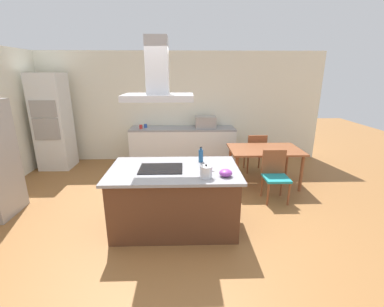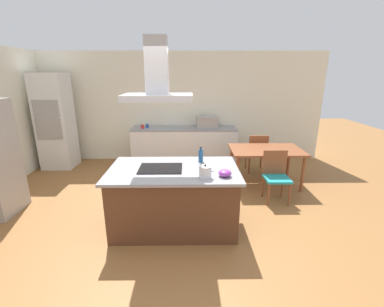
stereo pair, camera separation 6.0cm
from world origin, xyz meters
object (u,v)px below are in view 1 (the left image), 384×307
at_px(wall_oven_stack, 53,122).
at_px(chair_facing_back_wall, 255,151).
at_px(mixing_bowl, 226,173).
at_px(coffee_mug_blue, 146,126).
at_px(dining_table, 265,153).
at_px(coffee_mug_red, 141,127).
at_px(chair_facing_island, 275,172).
at_px(countertop_microwave, 205,122).
at_px(cooktop, 161,169).
at_px(olive_oil_bottle, 201,156).
at_px(tea_kettle, 206,172).
at_px(range_hood, 158,80).

bearing_deg(wall_oven_stack, chair_facing_back_wall, -5.95).
bearing_deg(mixing_bowl, coffee_mug_blue, 114.83).
xyz_separation_m(mixing_bowl, dining_table, (1.07, 1.79, -0.28)).
relative_size(mixing_bowl, dining_table, 0.12).
bearing_deg(coffee_mug_red, chair_facing_island, -36.80).
distance_m(countertop_microwave, wall_oven_stack, 3.58).
bearing_deg(mixing_bowl, countertop_microwave, 90.32).
bearing_deg(dining_table, cooktop, -142.26).
distance_m(olive_oil_bottle, mixing_bowl, 0.66).
distance_m(coffee_mug_red, dining_table, 2.98).
height_order(olive_oil_bottle, coffee_mug_red, olive_oil_bottle).
bearing_deg(chair_facing_island, wall_oven_stack, 158.68).
distance_m(tea_kettle, chair_facing_back_wall, 2.87).
height_order(coffee_mug_blue, wall_oven_stack, wall_oven_stack).
relative_size(olive_oil_bottle, chair_facing_back_wall, 0.27).
relative_size(coffee_mug_red, range_hood, 0.10).
height_order(tea_kettle, coffee_mug_red, tea_kettle).
height_order(wall_oven_stack, dining_table, wall_oven_stack).
relative_size(tea_kettle, coffee_mug_blue, 2.32).
xyz_separation_m(cooktop, coffee_mug_blue, (-0.62, 2.92, 0.04)).
distance_m(olive_oil_bottle, range_hood, 1.28).
relative_size(coffee_mug_red, chair_facing_island, 0.10).
distance_m(cooktop, chair_facing_back_wall, 2.93).
relative_size(coffee_mug_red, coffee_mug_blue, 1.00).
bearing_deg(mixing_bowl, coffee_mug_red, 117.01).
distance_m(olive_oil_bottle, wall_oven_stack, 4.05).
xyz_separation_m(olive_oil_bottle, chair_facing_back_wall, (1.35, 1.87, -0.49)).
xyz_separation_m(dining_table, chair_facing_back_wall, (0.00, 0.67, -0.16)).
xyz_separation_m(cooktop, countertop_microwave, (0.85, 2.88, 0.13)).
bearing_deg(coffee_mug_red, countertop_microwave, 2.31).
bearing_deg(chair_facing_island, countertop_microwave, 117.87).
bearing_deg(countertop_microwave, dining_table, -51.94).
distance_m(mixing_bowl, countertop_microwave, 3.18).
distance_m(mixing_bowl, coffee_mug_blue, 3.55).
bearing_deg(olive_oil_bottle, dining_table, 41.67).
relative_size(countertop_microwave, chair_facing_island, 0.56).
height_order(countertop_microwave, dining_table, countertop_microwave).
distance_m(mixing_bowl, wall_oven_stack, 4.64).
xyz_separation_m(countertop_microwave, coffee_mug_blue, (-1.47, 0.04, -0.09)).
distance_m(tea_kettle, coffee_mug_blue, 3.48).
bearing_deg(range_hood, olive_oil_bottle, 26.67).
distance_m(tea_kettle, olive_oil_bottle, 0.63).
distance_m(cooktop, chair_facing_island, 2.14).
height_order(olive_oil_bottle, chair_facing_back_wall, olive_oil_bottle).
relative_size(tea_kettle, chair_facing_island, 0.24).
height_order(coffee_mug_blue, range_hood, range_hood).
distance_m(dining_table, chair_facing_back_wall, 0.68).
bearing_deg(range_hood, mixing_bowl, -18.99).
xyz_separation_m(coffee_mug_blue, wall_oven_stack, (-2.10, -0.27, 0.16)).
distance_m(tea_kettle, wall_oven_stack, 4.47).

